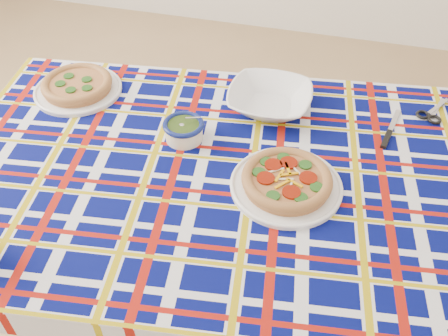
% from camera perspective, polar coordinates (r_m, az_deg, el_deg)
% --- Properties ---
extents(floor, '(4.00, 4.00, 0.00)m').
position_cam_1_polar(floor, '(1.93, -10.70, -11.41)').
color(floor, '#9C7A50').
rests_on(floor, ground).
extents(dining_table, '(1.55, 1.09, 0.68)m').
position_cam_1_polar(dining_table, '(1.32, 0.26, -2.48)').
color(dining_table, brown).
rests_on(dining_table, floor).
extents(tablecloth, '(1.58, 1.12, 0.10)m').
position_cam_1_polar(tablecloth, '(1.30, 0.27, -1.80)').
color(tablecloth, '#040951').
rests_on(tablecloth, dining_table).
extents(main_focaccia_plate, '(0.31, 0.31, 0.05)m').
position_cam_1_polar(main_focaccia_plate, '(1.22, 7.19, -1.33)').
color(main_focaccia_plate, '#AD6D3D').
rests_on(main_focaccia_plate, tablecloth).
extents(pesto_bowl, '(0.13, 0.13, 0.07)m').
position_cam_1_polar(pesto_bowl, '(1.35, -4.63, 4.48)').
color(pesto_bowl, '#1F350E').
rests_on(pesto_bowl, tablecloth).
extents(serving_bowl, '(0.24, 0.24, 0.06)m').
position_cam_1_polar(serving_bowl, '(1.46, 5.23, 7.79)').
color(serving_bowl, white).
rests_on(serving_bowl, tablecloth).
extents(second_focaccia_plate, '(0.30, 0.30, 0.05)m').
position_cam_1_polar(second_focaccia_plate, '(1.59, -16.45, 9.10)').
color(second_focaccia_plate, '#AD6D3D').
rests_on(second_focaccia_plate, tablecloth).
extents(table_knife, '(0.06, 0.20, 0.01)m').
position_cam_1_polar(table_knife, '(1.50, 18.84, 5.06)').
color(table_knife, silver).
rests_on(table_knife, tablecloth).
extents(kitchen_scissors, '(0.14, 0.18, 0.01)m').
position_cam_1_polar(kitchen_scissors, '(1.60, 23.26, 6.44)').
color(kitchen_scissors, silver).
rests_on(kitchen_scissors, tablecloth).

